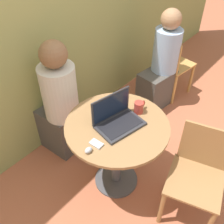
# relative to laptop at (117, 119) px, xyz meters

# --- Properties ---
(ground_plane) EXTENTS (12.00, 12.00, 0.00)m
(ground_plane) POSITION_rel_laptop_xyz_m (-0.00, -0.01, -0.77)
(ground_plane) COLOR #B26042
(back_wall) EXTENTS (7.00, 0.05, 2.60)m
(back_wall) POSITION_rel_laptop_xyz_m (-0.00, 0.90, 0.53)
(back_wall) COLOR #939956
(back_wall) RESTS_ON ground_plane
(round_table) EXTENTS (0.81, 0.81, 0.72)m
(round_table) POSITION_rel_laptop_xyz_m (-0.00, -0.01, -0.22)
(round_table) COLOR #4C4C51
(round_table) RESTS_ON ground_plane
(laptop) EXTENTS (0.38, 0.29, 0.24)m
(laptop) POSITION_rel_laptop_xyz_m (0.00, 0.00, 0.00)
(laptop) COLOR #2D2D33
(laptop) RESTS_ON round_table
(cell_phone) EXTENTS (0.06, 0.10, 0.02)m
(cell_phone) POSITION_rel_laptop_xyz_m (-0.26, -0.02, -0.04)
(cell_phone) COLOR silver
(cell_phone) RESTS_ON round_table
(computer_mouse) EXTENTS (0.06, 0.04, 0.04)m
(computer_mouse) POSITION_rel_laptop_xyz_m (-0.34, -0.03, -0.03)
(computer_mouse) COLOR #B2B2B7
(computer_mouse) RESTS_ON round_table
(coffee_cup) EXTENTS (0.12, 0.07, 0.10)m
(coffee_cup) POSITION_rel_laptop_xyz_m (0.22, -0.04, -0.00)
(coffee_cup) COLOR #B2382D
(coffee_cup) RESTS_ON round_table
(chair_empty) EXTENTS (0.50, 0.50, 0.82)m
(chair_empty) POSITION_rel_laptop_xyz_m (0.20, -0.63, -0.34)
(chair_empty) COLOR #9E7042
(chair_empty) RESTS_ON ground_plane
(person_seated) EXTENTS (0.32, 0.49, 1.21)m
(person_seated) POSITION_rel_laptop_xyz_m (-0.03, 0.68, -0.25)
(person_seated) COLOR #4C4742
(person_seated) RESTS_ON ground_plane
(chair_background) EXTENTS (0.45, 0.45, 0.79)m
(chair_background) POSITION_rel_laptop_xyz_m (1.46, 0.35, -0.35)
(chair_background) COLOR tan
(chair_background) RESTS_ON ground_plane
(person_background) EXTENTS (0.48, 0.33, 1.16)m
(person_background) POSITION_rel_laptop_xyz_m (1.22, 0.34, -0.27)
(person_background) COLOR #4C4742
(person_background) RESTS_ON ground_plane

